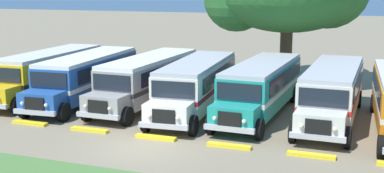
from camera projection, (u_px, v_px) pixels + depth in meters
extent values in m
plane|color=#84755B|center=(143.00, 148.00, 22.12)|extent=(220.00, 220.00, 0.00)
cube|color=yellow|center=(51.00, 71.00, 32.82)|extent=(2.91, 9.30, 2.10)
cube|color=black|center=(51.00, 74.00, 32.85)|extent=(2.94, 9.32, 0.24)
cube|color=black|center=(70.00, 64.00, 32.61)|extent=(0.39, 7.99, 0.80)
cube|color=black|center=(37.00, 62.00, 33.39)|extent=(0.39, 7.99, 0.80)
cube|color=beige|center=(50.00, 53.00, 32.59)|extent=(2.82, 9.20, 0.22)
cube|color=black|center=(4.00, 75.00, 28.40)|extent=(2.20, 0.16, 0.84)
cube|color=black|center=(87.00, 63.00, 37.14)|extent=(0.90, 0.10, 1.30)
cylinder|color=black|center=(17.00, 106.00, 27.81)|extent=(0.32, 1.01, 1.00)
cylinder|color=black|center=(91.00, 80.00, 35.45)|extent=(0.32, 1.01, 1.00)
cylinder|color=black|center=(61.00, 78.00, 36.18)|extent=(0.32, 1.01, 1.00)
cube|color=#23519E|center=(90.00, 75.00, 31.34)|extent=(3.19, 9.36, 2.10)
cube|color=silver|center=(90.00, 78.00, 31.37)|extent=(3.22, 9.39, 0.24)
cube|color=black|center=(110.00, 67.00, 31.17)|extent=(0.65, 7.98, 0.80)
cube|color=black|center=(73.00, 65.00, 31.87)|extent=(0.65, 7.98, 0.80)
cube|color=silver|center=(89.00, 57.00, 31.11)|extent=(3.11, 9.26, 0.22)
cube|color=#23519E|center=(43.00, 101.00, 26.45)|extent=(2.30, 1.56, 1.05)
cube|color=black|center=(34.00, 104.00, 25.75)|extent=(1.10, 0.18, 0.70)
cube|color=#B7B7BC|center=(34.00, 112.00, 25.80)|extent=(2.41, 0.38, 0.24)
cube|color=black|center=(48.00, 80.00, 26.88)|extent=(2.20, 0.23, 0.84)
cube|color=silver|center=(120.00, 66.00, 35.71)|extent=(0.90, 0.13, 1.30)
sphere|color=#EAE5C6|center=(46.00, 105.00, 25.51)|extent=(0.20, 0.20, 0.20)
sphere|color=#EAE5C6|center=(22.00, 103.00, 25.90)|extent=(0.20, 0.20, 0.20)
cylinder|color=black|center=(64.00, 112.00, 26.32)|extent=(0.36, 1.02, 1.00)
cylinder|color=black|center=(25.00, 109.00, 26.98)|extent=(0.36, 1.02, 1.00)
cylinder|color=black|center=(127.00, 84.00, 34.04)|extent=(0.36, 1.02, 1.00)
cylinder|color=black|center=(95.00, 82.00, 34.70)|extent=(0.36, 1.02, 1.00)
cube|color=#9E9993|center=(151.00, 77.00, 30.50)|extent=(2.61, 9.23, 2.10)
cube|color=#282828|center=(151.00, 80.00, 30.53)|extent=(2.64, 9.25, 0.24)
cube|color=black|center=(172.00, 70.00, 30.22)|extent=(0.14, 8.00, 0.80)
cube|color=black|center=(134.00, 67.00, 31.13)|extent=(0.14, 8.00, 0.80)
cube|color=silver|center=(150.00, 59.00, 30.27)|extent=(2.53, 9.13, 0.22)
cube|color=#9E9993|center=(105.00, 105.00, 25.76)|extent=(2.22, 1.43, 1.05)
cube|color=black|center=(98.00, 107.00, 25.08)|extent=(1.10, 0.11, 0.70)
cube|color=#B7B7BC|center=(98.00, 116.00, 25.13)|extent=(2.40, 0.23, 0.24)
cube|color=black|center=(112.00, 83.00, 26.17)|extent=(2.20, 0.09, 0.84)
cube|color=#282828|center=(180.00, 68.00, 34.74)|extent=(0.90, 0.07, 1.30)
sphere|color=#EAE5C6|center=(109.00, 109.00, 24.78)|extent=(0.20, 0.20, 0.20)
sphere|color=#EAE5C6|center=(85.00, 106.00, 25.28)|extent=(0.20, 0.20, 0.20)
cylinder|color=black|center=(127.00, 116.00, 25.53)|extent=(0.29, 1.00, 1.00)
cylinder|color=black|center=(87.00, 112.00, 26.38)|extent=(0.29, 1.00, 1.00)
cylinder|color=black|center=(187.00, 87.00, 33.01)|extent=(0.29, 1.00, 1.00)
cylinder|color=black|center=(154.00, 84.00, 33.87)|extent=(0.29, 1.00, 1.00)
cube|color=silver|center=(198.00, 83.00, 28.82)|extent=(3.24, 9.37, 2.10)
cube|color=maroon|center=(198.00, 86.00, 28.85)|extent=(3.27, 9.39, 0.24)
cube|color=black|center=(221.00, 74.00, 28.66)|extent=(0.69, 7.98, 0.80)
cube|color=black|center=(178.00, 72.00, 29.35)|extent=(0.69, 7.98, 0.80)
cube|color=#B2B2B7|center=(198.00, 63.00, 28.59)|extent=(3.15, 9.27, 0.22)
cube|color=silver|center=(169.00, 114.00, 23.93)|extent=(2.31, 1.57, 1.05)
cube|color=black|center=(163.00, 117.00, 23.22)|extent=(1.10, 0.19, 0.70)
cube|color=#B7B7BC|center=(163.00, 126.00, 23.27)|extent=(2.41, 0.39, 0.24)
cube|color=black|center=(173.00, 90.00, 24.36)|extent=(2.20, 0.24, 0.84)
cube|color=maroon|center=(216.00, 72.00, 33.19)|extent=(0.90, 0.13, 1.30)
sphere|color=#EAE5C6|center=(178.00, 118.00, 22.99)|extent=(0.20, 0.20, 0.20)
sphere|color=#EAE5C6|center=(149.00, 116.00, 23.36)|extent=(0.20, 0.20, 0.20)
cylinder|color=black|center=(193.00, 126.00, 23.80)|extent=(0.36, 1.02, 1.00)
cylinder|color=black|center=(146.00, 122.00, 24.45)|extent=(0.36, 1.02, 1.00)
cylinder|color=black|center=(229.00, 91.00, 31.53)|extent=(0.36, 1.02, 1.00)
cylinder|color=black|center=(192.00, 89.00, 32.18)|extent=(0.36, 1.02, 1.00)
cube|color=teal|center=(263.00, 85.00, 28.15)|extent=(2.74, 9.26, 2.10)
cube|color=white|center=(263.00, 88.00, 28.19)|extent=(2.77, 9.28, 0.24)
cube|color=black|center=(287.00, 77.00, 27.86)|extent=(0.25, 8.00, 0.80)
cube|color=black|center=(243.00, 74.00, 28.80)|extent=(0.25, 8.00, 0.80)
cube|color=#B2B2B7|center=(263.00, 65.00, 27.93)|extent=(2.66, 9.16, 0.22)
cube|color=teal|center=(234.00, 116.00, 23.44)|extent=(2.24, 1.46, 1.05)
cube|color=black|center=(229.00, 120.00, 22.76)|extent=(1.10, 0.13, 0.70)
cube|color=#B7B7BC|center=(229.00, 129.00, 22.81)|extent=(2.40, 0.26, 0.24)
cube|color=black|center=(239.00, 92.00, 23.85)|extent=(2.20, 0.12, 0.84)
cube|color=white|center=(280.00, 74.00, 32.37)|extent=(0.90, 0.08, 1.30)
sphere|color=#EAE5C6|center=(244.00, 121.00, 22.46)|extent=(0.20, 0.20, 0.20)
sphere|color=#EAE5C6|center=(215.00, 118.00, 22.98)|extent=(0.20, 0.20, 0.20)
cylinder|color=black|center=(260.00, 129.00, 23.19)|extent=(0.31, 1.01, 1.00)
cylinder|color=black|center=(211.00, 124.00, 24.08)|extent=(0.31, 1.01, 1.00)
cylinder|color=black|center=(294.00, 94.00, 30.64)|extent=(0.31, 1.01, 1.00)
cylinder|color=black|center=(255.00, 91.00, 31.53)|extent=(0.31, 1.01, 1.00)
cube|color=silver|center=(333.00, 90.00, 26.91)|extent=(2.60, 9.23, 2.10)
cube|color=red|center=(333.00, 93.00, 26.94)|extent=(2.63, 9.25, 0.24)
cube|color=black|center=(359.00, 81.00, 26.64)|extent=(0.12, 8.00, 0.80)
cube|color=black|center=(310.00, 78.00, 27.54)|extent=(0.12, 8.00, 0.80)
cube|color=#B2B2B7|center=(334.00, 68.00, 26.68)|extent=(2.52, 9.12, 0.22)
cube|color=silver|center=(320.00, 124.00, 22.17)|extent=(2.21, 1.42, 1.05)
cube|color=black|center=(318.00, 127.00, 21.49)|extent=(1.10, 0.11, 0.70)
cube|color=#B7B7BC|center=(317.00, 137.00, 21.54)|extent=(2.40, 0.23, 0.24)
cube|color=black|center=(323.00, 98.00, 22.58)|extent=(2.20, 0.08, 0.84)
cube|color=red|center=(341.00, 77.00, 31.16)|extent=(0.90, 0.07, 1.30)
sphere|color=#EAE5C6|center=(335.00, 129.00, 21.20)|extent=(0.20, 0.20, 0.20)
sphere|color=#EAE5C6|center=(301.00, 126.00, 21.69)|extent=(0.20, 0.20, 0.20)
cylinder|color=black|center=(348.00, 137.00, 21.94)|extent=(0.29, 1.00, 1.00)
cylinder|color=black|center=(293.00, 132.00, 22.79)|extent=(0.29, 1.00, 1.00)
cylinder|color=black|center=(359.00, 99.00, 29.43)|extent=(0.29, 1.00, 1.00)
cylinder|color=black|center=(317.00, 96.00, 30.29)|extent=(0.29, 1.00, 1.00)
cube|color=black|center=(376.00, 85.00, 25.49)|extent=(0.48, 7.99, 0.80)
cylinder|color=black|center=(381.00, 147.00, 20.63)|extent=(0.33, 1.01, 1.00)
cylinder|color=black|center=(373.00, 103.00, 28.30)|extent=(0.33, 1.01, 1.00)
cube|color=yellow|center=(30.00, 123.00, 25.84)|extent=(2.00, 0.36, 0.15)
cube|color=yellow|center=(90.00, 130.00, 24.60)|extent=(2.00, 0.36, 0.15)
cube|color=yellow|center=(156.00, 137.00, 23.37)|extent=(2.00, 0.36, 0.15)
cube|color=yellow|center=(229.00, 146.00, 22.14)|extent=(2.00, 0.36, 0.15)
cube|color=yellow|center=(311.00, 155.00, 20.91)|extent=(2.00, 0.36, 0.15)
cylinder|color=brown|center=(286.00, 54.00, 35.65)|extent=(0.86, 0.86, 4.49)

